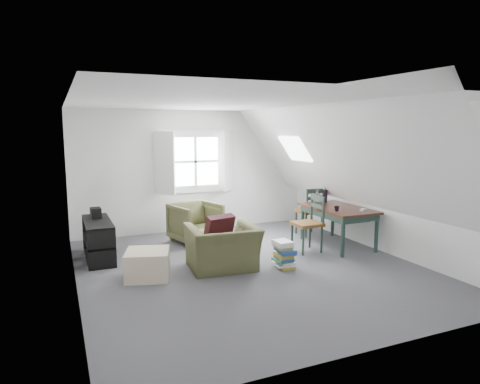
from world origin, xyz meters
name	(u,v)px	position (x,y,z in m)	size (l,w,h in m)	color
floor	(249,267)	(0.00, 0.00, 0.00)	(5.50, 5.50, 0.00)	#4A4A4E
ceiling	(250,103)	(0.00, 0.00, 2.50)	(5.50, 5.50, 0.00)	white
wall_back	(195,171)	(0.00, 2.75, 1.25)	(5.00, 5.00, 0.00)	silver
wall_front	(374,225)	(0.00, -2.75, 1.25)	(5.00, 5.00, 0.00)	silver
wall_left	(72,198)	(-2.50, 0.00, 1.25)	(5.50, 5.50, 0.00)	silver
wall_right	(380,180)	(2.50, 0.00, 1.25)	(5.50, 5.50, 0.00)	silver
slope_left	(145,155)	(-1.55, 0.00, 1.78)	(5.50, 5.50, 0.00)	white
slope_right	(336,150)	(1.55, 0.00, 1.78)	(5.50, 5.50, 0.00)	white
dormer_window	(196,162)	(0.00, 2.68, 1.45)	(1.71, 0.35, 1.30)	white
skylight	(295,149)	(1.55, 1.30, 1.75)	(0.55, 0.75, 0.04)	white
armchair_near	(223,269)	(-0.40, 0.11, 0.00)	(1.03, 0.90, 0.67)	#4A4C2A
armchair_far	(196,242)	(-0.31, 1.75, 0.00)	(0.80, 0.83, 0.75)	#4A4C2A
throw_pillow	(219,229)	(-0.40, 0.26, 0.58)	(0.46, 0.13, 0.46)	#3A0F17
ottoman	(148,264)	(-1.53, 0.16, 0.20)	(0.60, 0.60, 0.40)	#C9B596
dining_table	(338,212)	(2.01, 0.51, 0.62)	(0.85, 1.42, 0.71)	#331710
demijohn	(317,198)	(1.86, 0.96, 0.83)	(0.21, 0.21, 0.29)	silver
vase_twigs	(325,195)	(2.11, 1.06, 0.85)	(0.08, 0.09, 0.61)	black
cup	(337,211)	(1.76, 0.21, 0.71)	(0.10, 0.10, 0.09)	black
paper_box	(363,210)	(2.21, 0.06, 0.73)	(0.11, 0.07, 0.04)	white
dining_chair_far	(310,210)	(1.97, 1.37, 0.50)	(0.45, 0.45, 0.97)	brown
dining_chair_near	(309,223)	(1.32, 0.40, 0.51)	(0.46, 0.46, 0.98)	brown
media_shelf	(99,242)	(-2.09, 1.37, 0.29)	(0.42, 1.25, 0.64)	black
electronics_box	(96,213)	(-2.09, 1.66, 0.72)	(0.16, 0.23, 0.18)	black
magazine_stack	(284,254)	(0.49, -0.22, 0.21)	(0.32, 0.37, 0.42)	#B29933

